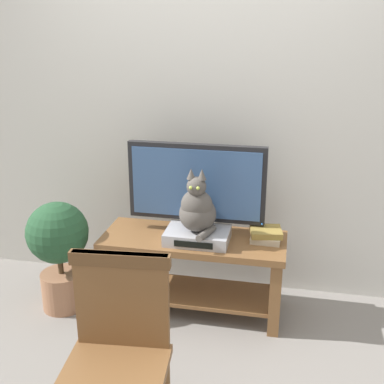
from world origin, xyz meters
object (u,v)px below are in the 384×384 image
tv_stand (194,261)px  wooden_chair (117,347)px  media_box (198,236)px  book_stack (266,235)px  tv (196,186)px  potted_plant (59,247)px  cat (197,209)px

tv_stand → wooden_chair: bearing=-94.6°
media_box → book_stack: same height
tv → media_box: 0.32m
media_box → wooden_chair: wooden_chair is taller
tv → book_stack: 0.54m
media_box → potted_plant: size_ratio=0.53×
media_box → cat: size_ratio=0.96×
tv_stand → tv: size_ratio=1.34×
tv → media_box: size_ratio=2.22×
book_stack → potted_plant: potted_plant is taller
cat → tv_stand: bearing=119.2°
tv_stand → media_box: (0.04, -0.05, 0.21)m
tv → tv_stand: bearing=-90.0°
book_stack → tv: bearing=174.5°
cat → book_stack: (0.42, 0.11, -0.19)m
wooden_chair → potted_plant: (-0.78, 1.03, -0.09)m
wooden_chair → book_stack: wooden_chair is taller
tv_stand → cat: size_ratio=2.86×
tv → potted_plant: bearing=-164.5°
tv_stand → wooden_chair: wooden_chair is taller
wooden_chair → potted_plant: wooden_chair is taller
tv_stand → book_stack: 0.51m
tv_stand → media_box: 0.22m
tv_stand → potted_plant: bearing=-170.1°
tv → book_stack: bearing=-5.5°
book_stack → tv_stand: bearing=-174.2°
wooden_chair → media_box: bearing=83.4°
media_box → book_stack: size_ratio=1.81×
tv_stand → wooden_chair: (-0.09, -1.18, 0.18)m
tv → cat: 0.19m
tv → wooden_chair: 1.32m
tv → potted_plant: tv is taller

